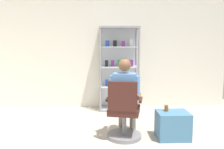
{
  "coord_description": "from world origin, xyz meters",
  "views": [
    {
      "loc": [
        0.03,
        -2.58,
        1.52
      ],
      "look_at": [
        0.19,
        1.35,
        1.0
      ],
      "focal_mm": 37.3,
      "sensor_mm": 36.0,
      "label": 1
    }
  ],
  "objects_px": {
    "office_chair": "(124,115)",
    "seated_shopkeeper": "(125,93)",
    "storage_crate": "(173,125)",
    "display_cabinet_main": "(119,68)",
    "tea_glass": "(166,108)"
  },
  "relations": [
    {
      "from": "display_cabinet_main",
      "to": "office_chair",
      "type": "relative_size",
      "value": 1.98
    },
    {
      "from": "storage_crate",
      "to": "display_cabinet_main",
      "type": "bearing_deg",
      "value": 113.02
    },
    {
      "from": "display_cabinet_main",
      "to": "office_chair",
      "type": "bearing_deg",
      "value": -91.25
    },
    {
      "from": "seated_shopkeeper",
      "to": "office_chair",
      "type": "bearing_deg",
      "value": -102.89
    },
    {
      "from": "display_cabinet_main",
      "to": "storage_crate",
      "type": "relative_size",
      "value": 3.76
    },
    {
      "from": "seated_shopkeeper",
      "to": "tea_glass",
      "type": "xyz_separation_m",
      "value": [
        0.66,
        -0.11,
        -0.23
      ]
    },
    {
      "from": "storage_crate",
      "to": "tea_glass",
      "type": "relative_size",
      "value": 5.04
    },
    {
      "from": "display_cabinet_main",
      "to": "seated_shopkeeper",
      "type": "xyz_separation_m",
      "value": [
        -0.0,
        -1.61,
        -0.25
      ]
    },
    {
      "from": "display_cabinet_main",
      "to": "office_chair",
      "type": "xyz_separation_m",
      "value": [
        -0.04,
        -1.77,
        -0.57
      ]
    },
    {
      "from": "seated_shopkeeper",
      "to": "tea_glass",
      "type": "relative_size",
      "value": 12.88
    },
    {
      "from": "office_chair",
      "to": "seated_shopkeeper",
      "type": "bearing_deg",
      "value": 77.11
    },
    {
      "from": "storage_crate",
      "to": "office_chair",
      "type": "bearing_deg",
      "value": 179.97
    },
    {
      "from": "seated_shopkeeper",
      "to": "storage_crate",
      "type": "distance_m",
      "value": 0.92
    },
    {
      "from": "tea_glass",
      "to": "seated_shopkeeper",
      "type": "bearing_deg",
      "value": 170.55
    },
    {
      "from": "display_cabinet_main",
      "to": "seated_shopkeeper",
      "type": "height_order",
      "value": "display_cabinet_main"
    }
  ]
}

